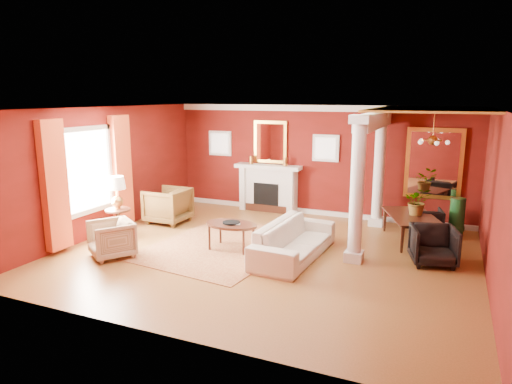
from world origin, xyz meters
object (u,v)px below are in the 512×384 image
at_px(armchair_leopard, 168,204).
at_px(side_table, 117,197).
at_px(coffee_table, 231,226).
at_px(sofa, 294,234).
at_px(armchair_stripe, 111,237).
at_px(dining_table, 413,221).

height_order(armchair_leopard, side_table, side_table).
relative_size(armchair_leopard, coffee_table, 0.88).
distance_m(sofa, side_table, 4.10).
bearing_deg(sofa, armchair_stripe, 116.02).
bearing_deg(armchair_leopard, armchair_stripe, 9.92).
bearing_deg(sofa, dining_table, -43.00).
height_order(sofa, armchair_stripe, sofa).
height_order(coffee_table, dining_table, dining_table).
relative_size(coffee_table, side_table, 0.80).
bearing_deg(coffee_table, side_table, -174.69).
relative_size(sofa, armchair_stripe, 3.01).
distance_m(sofa, coffee_table, 1.35).
distance_m(coffee_table, side_table, 2.76).
distance_m(armchair_leopard, coffee_table, 2.66).
bearing_deg(armchair_stripe, side_table, 158.42).
distance_m(side_table, dining_table, 6.54).
xyz_separation_m(side_table, dining_table, (6.11, 2.29, -0.45)).
relative_size(armchair_leopard, side_table, 0.70).
height_order(armchair_stripe, side_table, side_table).
xyz_separation_m(armchair_stripe, dining_table, (5.37, 3.38, 0.07)).
xyz_separation_m(armchair_leopard, side_table, (-0.34, -1.45, 0.43)).
bearing_deg(side_table, armchair_stripe, -56.02).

